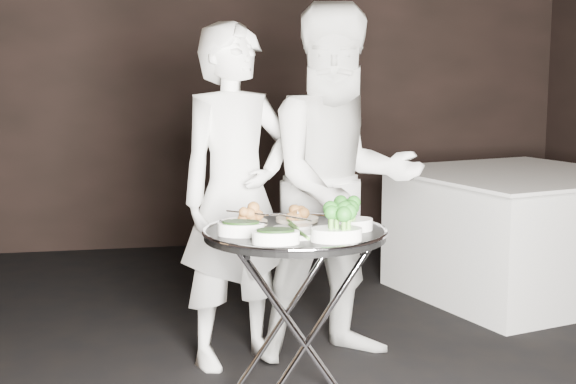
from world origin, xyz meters
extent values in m
cube|color=black|center=(0.00, 3.52, 1.50)|extent=(6.00, 0.05, 3.00)
cylinder|color=silver|center=(-0.05, -0.24, 0.39)|extent=(0.54, 0.02, 0.79)
cylinder|color=silver|center=(-0.05, -0.24, 0.39)|extent=(0.54, 0.02, 0.79)
cylinder|color=silver|center=(-0.05, 0.18, 0.39)|extent=(0.54, 0.02, 0.79)
cylinder|color=silver|center=(-0.05, 0.18, 0.39)|extent=(0.54, 0.02, 0.79)
cylinder|color=silver|center=(-0.28, -0.03, 0.76)|extent=(0.02, 0.46, 0.02)
cylinder|color=silver|center=(0.18, -0.03, 0.76)|extent=(0.02, 0.46, 0.02)
cylinder|color=black|center=(-0.05, -0.03, 0.80)|extent=(0.75, 0.75, 0.03)
torus|color=silver|center=(-0.05, -0.03, 0.81)|extent=(0.76, 0.76, 0.02)
cylinder|color=beige|center=(-0.23, 0.14, 0.82)|extent=(0.19, 0.19, 0.02)
cylinder|color=beige|center=(0.00, 0.17, 0.82)|extent=(0.19, 0.19, 0.02)
cylinder|color=white|center=(0.19, 0.10, 0.84)|extent=(0.12, 0.12, 0.05)
cylinder|color=silver|center=(-0.23, 0.13, 0.86)|extent=(0.15, 0.14, 0.01)
cylinder|color=silver|center=(0.00, 0.18, 0.86)|extent=(0.04, 0.20, 0.01)
cylinder|color=silver|center=(0.18, 0.10, 0.86)|extent=(0.09, 0.18, 0.01)
cylinder|color=silver|center=(-0.27, -0.08, 0.86)|extent=(0.18, 0.09, 0.01)
cylinder|color=silver|center=(0.17, -0.08, 0.86)|extent=(0.09, 0.18, 0.01)
cylinder|color=silver|center=(-0.05, -0.02, 0.86)|extent=(0.11, 0.17, 0.01)
imported|color=white|center=(-0.20, 0.70, 0.85)|extent=(0.73, 0.61, 1.70)
imported|color=white|center=(0.33, 0.66, 0.90)|extent=(0.96, 0.79, 1.80)
cube|color=white|center=(1.76, 1.57, 0.40)|extent=(1.27, 1.27, 0.80)
cube|color=white|center=(1.76, 1.57, 0.81)|extent=(1.43, 1.43, 0.02)
camera|label=1|loc=(-0.69, -3.19, 1.45)|focal=50.00mm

